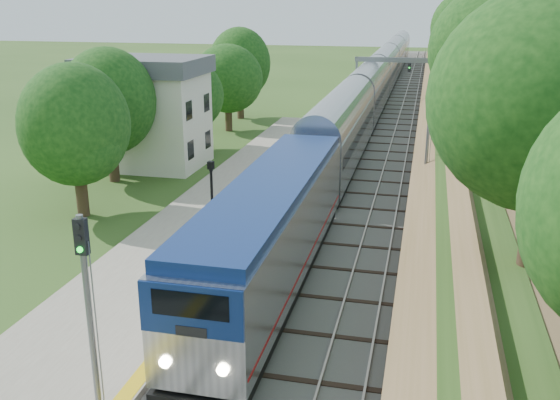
% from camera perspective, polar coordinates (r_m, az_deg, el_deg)
% --- Properties ---
extents(trackbed, '(9.50, 170.00, 0.28)m').
position_cam_1_polar(trackbed, '(73.20, 10.06, 8.26)').
color(trackbed, '#4C4944').
rests_on(trackbed, ground).
extents(platform, '(6.40, 68.00, 0.38)m').
position_cam_1_polar(platform, '(32.45, -7.87, -3.48)').
color(platform, gray).
rests_on(platform, ground).
extents(yellow_stripe, '(0.55, 68.00, 0.01)m').
position_cam_1_polar(yellow_stripe, '(31.51, -3.03, -3.61)').
color(yellow_stripe, gold).
rests_on(yellow_stripe, platform).
extents(embankment, '(10.64, 170.00, 11.70)m').
position_cam_1_polar(embankment, '(72.94, 16.78, 9.25)').
color(embankment, brown).
rests_on(embankment, ground).
extents(station_building, '(8.60, 6.60, 8.00)m').
position_cam_1_polar(station_building, '(47.27, -12.07, 7.94)').
color(station_building, silver).
rests_on(station_building, ground).
extents(signal_gantry, '(8.40, 0.38, 6.20)m').
position_cam_1_polar(signal_gantry, '(67.58, 10.41, 11.54)').
color(signal_gantry, slate).
rests_on(signal_gantry, ground).
extents(trees_behind_platform, '(7.82, 53.32, 7.21)m').
position_cam_1_polar(trees_behind_platform, '(37.73, -14.15, 6.04)').
color(trees_behind_platform, '#332316').
rests_on(trees_behind_platform, ground).
extents(train, '(3.12, 125.12, 4.59)m').
position_cam_1_polar(train, '(76.84, 8.83, 10.48)').
color(train, black).
rests_on(train, trackbed).
extents(lamppost_far, '(0.42, 0.42, 4.21)m').
position_cam_1_polar(lamppost_far, '(30.45, -6.21, -0.71)').
color(lamppost_far, black).
rests_on(lamppost_far, platform).
extents(signal_platform, '(0.35, 0.28, 6.01)m').
position_cam_1_polar(signal_platform, '(18.43, -17.21, -8.12)').
color(signal_platform, slate).
rests_on(signal_platform, platform).
extents(signal_farside, '(0.36, 0.28, 6.50)m').
position_cam_1_polar(signal_farside, '(38.38, 13.37, 5.62)').
color(signal_farside, slate).
rests_on(signal_farside, ground).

